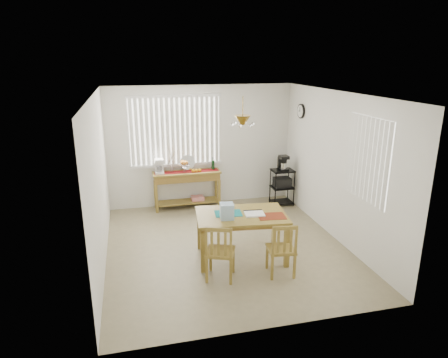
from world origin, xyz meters
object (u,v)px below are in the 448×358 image
object	(u,v)px
wire_cart	(282,184)
dining_table	(241,219)
sideboard	(187,181)
chair_right	(282,249)
cart_items	(283,163)
chair_left	(220,252)

from	to	relation	value
wire_cart	dining_table	distance (m)	2.68
sideboard	chair_right	size ratio (longest dim) A/B	1.69
wire_cart	cart_items	distance (m)	0.47
dining_table	sideboard	bearing A→B (deg)	101.31
wire_cart	chair_left	size ratio (longest dim) A/B	0.90
cart_items	chair_left	xyz separation A→B (m)	(-2.04, -2.74, -0.51)
sideboard	chair_right	world-z (taller)	chair_right
chair_left	dining_table	bearing A→B (deg)	49.69
cart_items	dining_table	distance (m)	2.69
cart_items	chair_right	bearing A→B (deg)	-111.56
sideboard	chair_left	bearing A→B (deg)	-89.74
wire_cart	cart_items	xyz separation A→B (m)	(0.00, 0.01, 0.47)
sideboard	wire_cart	distance (m)	2.08
cart_items	wire_cart	bearing A→B (deg)	-90.00
dining_table	chair_left	size ratio (longest dim) A/B	1.71
chair_left	cart_items	bearing A→B (deg)	53.39
cart_items	sideboard	bearing A→B (deg)	171.85
chair_left	sideboard	bearing A→B (deg)	90.26
dining_table	chair_right	size ratio (longest dim) A/B	1.77
sideboard	chair_right	xyz separation A→B (m)	(0.93, -3.14, -0.19)
wire_cart	dining_table	xyz separation A→B (m)	(-1.56, -2.17, 0.19)
cart_items	chair_right	world-z (taller)	cart_items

